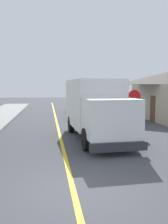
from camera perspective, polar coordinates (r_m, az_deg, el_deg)
The scene contains 6 objects.
ground_plane at distance 7.03m, azimuth -2.30°, elevation -17.90°, with size 120.00×120.00×0.00m, color #424247.
centre_line_yellow at distance 16.66m, azimuth -5.79°, elevation -4.00°, with size 0.16×56.00×0.01m, color gold.
box_truck at distance 13.70m, azimuth 2.63°, elevation 1.34°, with size 2.81×7.31×3.20m.
parked_car_near at distance 21.02m, azimuth 0.75°, elevation 0.23°, with size 2.01×4.48×1.67m.
parked_car_mid at distance 27.64m, azimuth -1.56°, elevation 1.56°, with size 2.00×4.48×1.67m.
stop_sign at distance 15.36m, azimuth 11.32°, elevation 2.05°, with size 0.80×0.10×2.65m.
Camera 1 is at (-0.64, -6.41, 2.82)m, focal length 40.41 mm.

